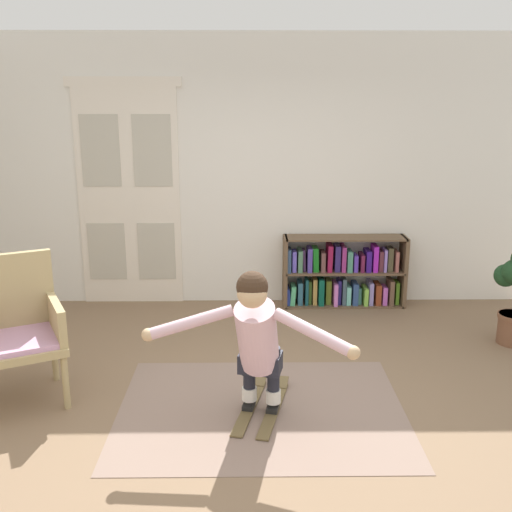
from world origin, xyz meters
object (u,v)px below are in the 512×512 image
object	(u,v)px
bookshelf	(342,275)
skis_pair	(262,405)
person_skier	(257,335)
wicker_chair	(18,326)

from	to	relation	value
bookshelf	skis_pair	xyz separation A→B (m)	(-0.93, -2.28, -0.33)
bookshelf	person_skier	world-z (taller)	person_skier
skis_pair	person_skier	xyz separation A→B (m)	(-0.04, -0.19, 0.64)
bookshelf	person_skier	distance (m)	2.68
skis_pair	person_skier	world-z (taller)	person_skier
wicker_chair	person_skier	world-z (taller)	person_skier
bookshelf	person_skier	xyz separation A→B (m)	(-0.98, -2.47, 0.32)
bookshelf	wicker_chair	distance (m)	3.47
bookshelf	wicker_chair	bearing A→B (deg)	-143.07
person_skier	wicker_chair	bearing A→B (deg)	167.53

